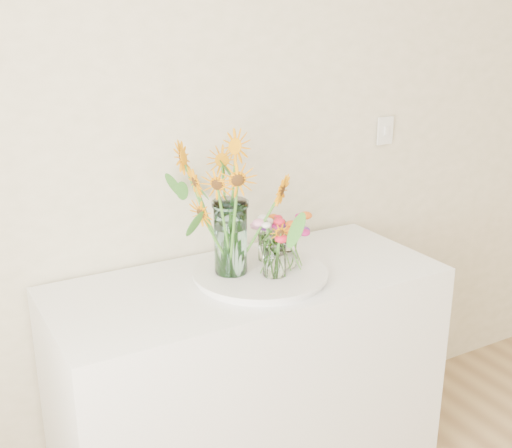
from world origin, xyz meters
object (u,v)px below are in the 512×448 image
object	(u,v)px
tray	(260,276)
small_vase_b	(288,253)
counter	(249,388)
mason_jar	(231,238)
small_vase_a	(275,258)
small_vase_c	(266,248)

from	to	relation	value
tray	small_vase_b	distance (m)	0.13
counter	mason_jar	distance (m)	0.61
mason_jar	small_vase_a	world-z (taller)	mason_jar
counter	small_vase_b	bearing A→B (deg)	-15.61
mason_jar	small_vase_c	bearing A→B (deg)	13.67
counter	small_vase_b	xyz separation A→B (m)	(0.14, -0.04, 0.53)
tray	mason_jar	distance (m)	0.18
small_vase_a	small_vase_b	distance (m)	0.10
small_vase_a	small_vase_c	world-z (taller)	small_vase_a
mason_jar	small_vase_a	distance (m)	0.17
small_vase_b	small_vase_c	bearing A→B (deg)	110.56
counter	small_vase_a	size ratio (longest dim) A/B	10.15
counter	mason_jar	size ratio (longest dim) A/B	5.26
counter	small_vase_c	world-z (taller)	small_vase_c
small_vase_c	small_vase_a	bearing A→B (deg)	-109.32
mason_jar	small_vase_b	bearing A→B (deg)	-14.84
tray	small_vase_a	distance (m)	0.10
mason_jar	small_vase_c	size ratio (longest dim) A/B	2.57
counter	small_vase_a	xyz separation A→B (m)	(0.06, -0.08, 0.54)
tray	small_vase_a	size ratio (longest dim) A/B	3.27
tray	small_vase_a	world-z (taller)	small_vase_a
small_vase_a	small_vase_c	distance (m)	0.15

